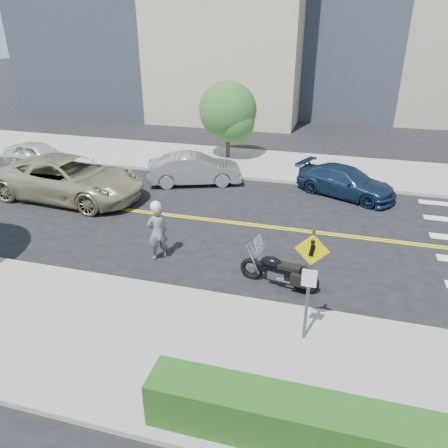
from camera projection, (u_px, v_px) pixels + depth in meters
ground_plane at (215, 220)px, 17.44m from camera, size 120.00×120.00×0.00m
sidewalk_near at (129, 340)px, 10.89m from camera, size 60.00×5.00×0.15m
sidewalk_far at (254, 163)px, 23.93m from camera, size 60.00×5.00×0.15m
hedge at (391, 443)px, 7.62m from camera, size 9.00×0.90×1.00m
pedestrian_sign at (310, 276)px, 10.09m from camera, size 0.78×0.08×3.00m
motorcyclist at (157, 230)px, 14.29m from camera, size 0.84×0.83×2.08m
motorcycle at (280, 264)px, 12.96m from camera, size 2.49×1.14×1.46m
suv at (70, 178)px, 19.20m from camera, size 6.88×3.58×1.85m
parked_car_white at (39, 155)px, 23.35m from camera, size 4.12×2.08×1.35m
parked_car_silver at (195, 169)px, 20.98m from camera, size 4.71×3.03×1.47m
parked_car_blue at (346, 182)px, 19.60m from camera, size 4.85×3.49×1.30m
tree_far_a at (228, 111)px, 23.74m from camera, size 3.15×3.15×4.30m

